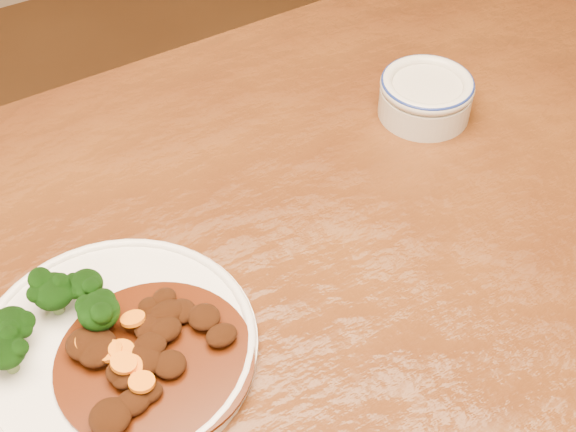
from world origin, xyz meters
TOP-DOWN VIEW (x-y plane):
  - dining_table at (0.00, 0.00)m, footprint 1.51×0.92m
  - dinner_plate at (-0.13, 0.02)m, footprint 0.27×0.27m
  - broccoli_florets at (-0.17, 0.06)m, footprint 0.13×0.08m
  - mince_stew at (-0.11, -0.01)m, footprint 0.19×0.19m
  - dip_bowl at (0.34, 0.16)m, footprint 0.12×0.12m

SIDE VIEW (x-z plane):
  - dining_table at x=0.00m, z-range 0.30..1.05m
  - dinner_plate at x=-0.13m, z-range 0.75..0.77m
  - mince_stew at x=-0.11m, z-range 0.76..0.79m
  - dip_bowl at x=0.34m, z-range 0.75..0.81m
  - broccoli_florets at x=-0.17m, z-range 0.77..0.81m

